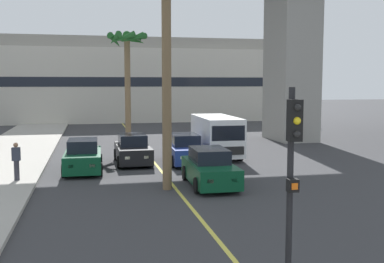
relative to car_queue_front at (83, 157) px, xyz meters
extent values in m
cube|color=#DBCC4C|center=(3.72, 2.29, -0.72)|extent=(0.14, 56.00, 0.01)
cube|color=gray|center=(15.20, 9.78, 6.07)|extent=(2.80, 4.40, 13.58)
cube|color=beige|center=(3.72, 30.91, 3.31)|extent=(38.25, 8.00, 8.05)
cube|color=#9C998D|center=(3.72, 30.91, 7.93)|extent=(37.49, 7.20, 1.20)
cube|color=black|center=(3.72, 26.89, 3.71)|extent=(34.43, 0.04, 1.00)
cube|color=#0C4728|center=(0.00, -0.03, -0.14)|extent=(1.78, 4.13, 0.80)
cube|color=black|center=(0.00, 0.12, 0.54)|extent=(1.43, 2.08, 0.60)
cube|color=#F2EDCC|center=(0.43, -2.05, -0.09)|extent=(0.24, 0.08, 0.14)
cube|color=#F2EDCC|center=(-0.51, -2.03, -0.09)|extent=(0.24, 0.08, 0.14)
cylinder|color=black|center=(0.78, -1.32, -0.40)|extent=(0.23, 0.64, 0.64)
cylinder|color=black|center=(-0.83, -1.29, -0.40)|extent=(0.23, 0.64, 0.64)
cylinder|color=black|center=(0.83, 1.22, -0.40)|extent=(0.23, 0.64, 0.64)
cylinder|color=black|center=(-0.78, 1.25, -0.40)|extent=(0.23, 0.64, 0.64)
cube|color=navy|center=(5.31, 1.24, -0.14)|extent=(1.82, 4.15, 0.80)
cube|color=black|center=(5.31, 1.39, 0.54)|extent=(1.45, 2.09, 0.60)
cube|color=#F2EDCC|center=(5.71, -0.78, -0.09)|extent=(0.24, 0.09, 0.14)
cube|color=#F2EDCC|center=(4.78, -0.75, -0.09)|extent=(0.24, 0.09, 0.14)
cylinder|color=black|center=(6.08, -0.05, -0.40)|extent=(0.24, 0.65, 0.64)
cylinder|color=black|center=(4.46, 0.00, -0.40)|extent=(0.24, 0.65, 0.64)
cylinder|color=black|center=(6.15, 2.49, -0.40)|extent=(0.24, 0.65, 0.64)
cylinder|color=black|center=(4.54, 2.54, -0.40)|extent=(0.24, 0.65, 0.64)
cube|color=#0C4728|center=(5.23, -4.37, -0.14)|extent=(1.79, 4.14, 0.80)
cube|color=black|center=(5.23, -4.22, 0.54)|extent=(1.44, 2.08, 0.60)
cube|color=#F2EDCC|center=(5.65, -6.39, -0.09)|extent=(0.24, 0.09, 0.14)
cube|color=#F2EDCC|center=(4.72, -6.37, -0.09)|extent=(0.24, 0.09, 0.14)
cylinder|color=black|center=(6.01, -5.65, -0.40)|extent=(0.23, 0.64, 0.64)
cylinder|color=black|center=(4.39, -5.62, -0.40)|extent=(0.23, 0.64, 0.64)
cylinder|color=black|center=(6.06, -3.11, -0.40)|extent=(0.23, 0.64, 0.64)
cylinder|color=black|center=(4.45, -3.08, -0.40)|extent=(0.23, 0.64, 0.64)
cube|color=black|center=(2.57, 1.79, -0.14)|extent=(1.74, 4.12, 0.80)
cube|color=black|center=(2.57, 1.94, 0.54)|extent=(1.41, 2.06, 0.60)
cube|color=#F2EDCC|center=(3.05, -0.22, -0.09)|extent=(0.24, 0.08, 0.14)
cube|color=#F2EDCC|center=(2.12, -0.22, -0.09)|extent=(0.24, 0.08, 0.14)
cylinder|color=black|center=(3.39, 0.53, -0.40)|extent=(0.23, 0.64, 0.64)
cylinder|color=black|center=(1.77, 0.51, -0.40)|extent=(0.23, 0.64, 0.64)
cylinder|color=black|center=(3.36, 3.07, -0.40)|extent=(0.23, 0.64, 0.64)
cylinder|color=black|center=(1.75, 3.05, -0.40)|extent=(0.23, 0.64, 0.64)
cube|color=white|center=(7.51, 2.92, 0.59)|extent=(2.11, 5.24, 2.10)
cube|color=black|center=(7.45, 0.37, 0.94)|extent=(1.80, 0.12, 0.80)
cube|color=black|center=(7.45, 0.31, 0.01)|extent=(1.70, 0.10, 0.44)
cylinder|color=black|center=(8.42, 1.34, -0.34)|extent=(0.28, 0.77, 0.76)
cylinder|color=black|center=(6.52, 1.39, -0.34)|extent=(0.28, 0.77, 0.76)
cylinder|color=black|center=(8.49, 4.46, -0.34)|extent=(0.28, 0.77, 0.76)
cylinder|color=black|center=(6.59, 4.51, -0.34)|extent=(0.28, 0.77, 0.76)
cylinder|color=black|center=(4.00, -14.95, 1.38)|extent=(0.12, 0.12, 4.20)
cube|color=black|center=(4.00, -15.09, 2.88)|extent=(0.24, 0.20, 0.76)
sphere|color=black|center=(4.00, -15.19, 3.12)|extent=(0.14, 0.14, 0.14)
sphere|color=yellow|center=(4.00, -15.19, 2.88)|extent=(0.14, 0.14, 0.14)
sphere|color=black|center=(4.00, -15.19, 2.64)|extent=(0.14, 0.14, 0.14)
cube|color=black|center=(4.00, -15.07, 1.68)|extent=(0.20, 0.16, 0.24)
cube|color=orange|center=(4.00, -15.15, 1.68)|extent=(0.12, 0.03, 0.12)
cylinder|color=brown|center=(3.00, 10.04, 3.00)|extent=(0.41, 0.41, 7.44)
sphere|color=#236028|center=(3.00, 10.04, 6.87)|extent=(0.60, 0.60, 0.60)
cone|color=#236028|center=(3.89, 10.01, 6.63)|extent=(0.49, 1.86, 0.88)
cone|color=#236028|center=(3.61, 10.69, 6.60)|extent=(1.64, 1.59, 0.94)
cone|color=#236028|center=(3.27, 10.89, 6.64)|extent=(1.89, 0.98, 0.87)
cone|color=#236028|center=(2.54, 10.81, 6.68)|extent=(1.81, 1.32, 0.81)
cone|color=#236028|center=(2.20, 10.45, 6.50)|extent=(1.23, 1.82, 1.09)
cone|color=#236028|center=(2.14, 9.78, 6.58)|extent=(0.94, 1.89, 0.97)
cone|color=#236028|center=(2.64, 9.21, 6.58)|extent=(1.87, 1.13, 0.97)
cone|color=#236028|center=(3.26, 9.18, 6.58)|extent=(1.89, 0.96, 0.98)
cone|color=#236028|center=(3.64, 9.41, 6.66)|extent=(1.61, 1.63, 0.84)
cylinder|color=brown|center=(3.37, -4.64, 3.74)|extent=(0.37, 0.37, 8.92)
cylinder|color=#2D2D38|center=(-2.73, -2.23, -0.15)|extent=(0.22, 0.22, 0.85)
cube|color=#333847|center=(-2.73, -2.23, 0.56)|extent=(0.34, 0.22, 0.56)
sphere|color=#9E7051|center=(-2.73, -2.23, 0.95)|extent=(0.20, 0.20, 0.20)
camera|label=1|loc=(0.39, -22.85, 3.55)|focal=43.39mm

